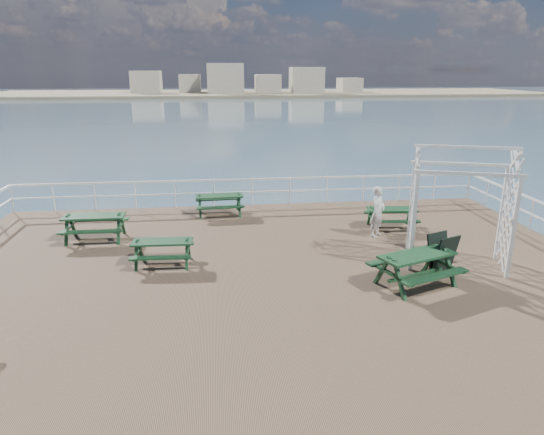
% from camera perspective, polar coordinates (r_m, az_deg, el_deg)
% --- Properties ---
extents(ground, '(18.00, 14.00, 0.30)m').
position_cam_1_polar(ground, '(12.55, 0.13, -7.63)').
color(ground, brown).
rests_on(ground, ground).
extents(sea_backdrop, '(300.00, 300.00, 9.20)m').
position_cam_1_polar(sea_backdrop, '(146.17, -1.25, 14.81)').
color(sea_backdrop, '#466476').
rests_on(sea_backdrop, ground).
extents(railing, '(17.77, 13.76, 1.10)m').
position_cam_1_polar(railing, '(14.58, -1.34, 0.22)').
color(railing, white).
rests_on(railing, ground).
extents(picnic_table_a, '(1.86, 1.51, 0.90)m').
position_cam_1_polar(picnic_table_a, '(15.94, -20.16, -0.50)').
color(picnic_table_a, '#13341B').
rests_on(picnic_table_a, ground).
extents(picnic_table_b, '(1.77, 1.46, 0.83)m').
position_cam_1_polar(picnic_table_b, '(17.73, -6.23, 2.01)').
color(picnic_table_b, '#13341B').
rests_on(picnic_table_b, ground).
extents(picnic_table_c, '(1.73, 1.45, 0.78)m').
position_cam_1_polar(picnic_table_c, '(16.56, 13.87, 0.43)').
color(picnic_table_c, '#13341B').
rests_on(picnic_table_c, ground).
extents(picnic_table_d, '(1.64, 1.34, 0.77)m').
position_cam_1_polar(picnic_table_d, '(13.42, -12.74, -3.42)').
color(picnic_table_d, '#13341B').
rests_on(picnic_table_d, ground).
extents(picnic_table_e, '(2.32, 2.10, 0.93)m').
position_cam_1_polar(picnic_table_e, '(12.34, 16.65, -5.09)').
color(picnic_table_e, '#13341B').
rests_on(picnic_table_e, ground).
extents(trellis_arbor, '(2.91, 2.16, 3.24)m').
position_cam_1_polar(trellis_arbor, '(13.72, 21.20, 0.42)').
color(trellis_arbor, white).
rests_on(trellis_arbor, ground).
extents(sandwich_board, '(0.82, 0.72, 1.11)m').
position_cam_1_polar(sandwich_board, '(13.15, 19.35, -4.20)').
color(sandwich_board, black).
rests_on(sandwich_board, ground).
extents(person, '(0.69, 0.69, 1.61)m').
position_cam_1_polar(person, '(15.57, 12.35, 0.66)').
color(person, silver).
rests_on(person, ground).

